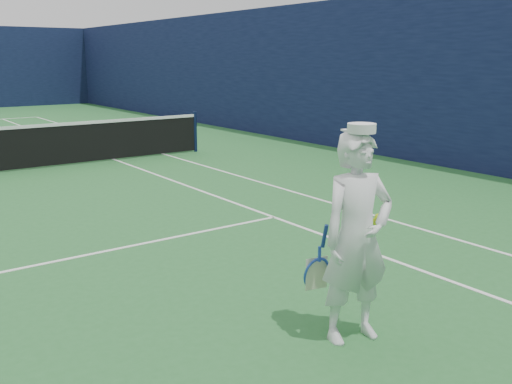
{
  "coord_description": "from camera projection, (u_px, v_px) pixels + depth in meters",
  "views": [
    {
      "loc": [
        -1.23,
        -13.29,
        2.48
      ],
      "look_at": [
        2.27,
        -8.47,
        1.07
      ],
      "focal_mm": 40.0,
      "sensor_mm": 36.0,
      "label": 1
    }
  ],
  "objects": [
    {
      "name": "tennis_player",
      "position": [
        357.0,
        238.0,
        4.96
      ],
      "size": [
        0.77,
        0.62,
        1.94
      ],
      "rotation": [
        0.0,
        0.0,
        -0.2
      ],
      "color": "white",
      "rests_on": "ground"
    }
  ]
}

